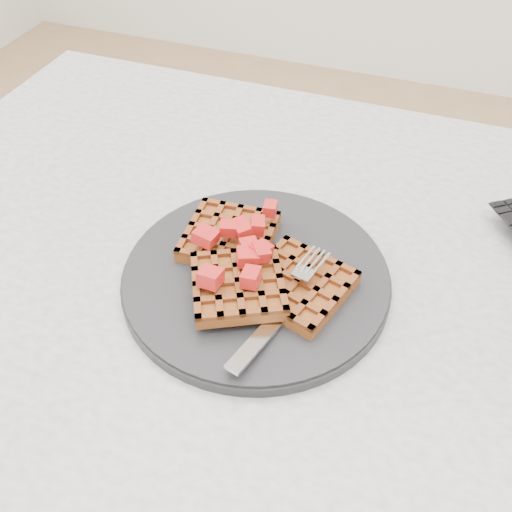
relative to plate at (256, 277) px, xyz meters
The scene contains 5 objects.
table 0.15m from the plate, 18.38° to the left, with size 1.20×0.80×0.75m.
plate is the anchor object (origin of this frame).
waffles 0.02m from the plate, 87.49° to the right, with size 0.21×0.19×0.03m.
strawberry_pile 0.05m from the plate, 143.13° to the right, with size 0.15×0.15×0.02m, color #A40001, non-canonical shape.
fork 0.07m from the plate, 41.20° to the right, with size 0.02×0.18×0.02m, color silver, non-canonical shape.
Camera 1 is at (0.07, -0.43, 1.21)m, focal length 40.00 mm.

